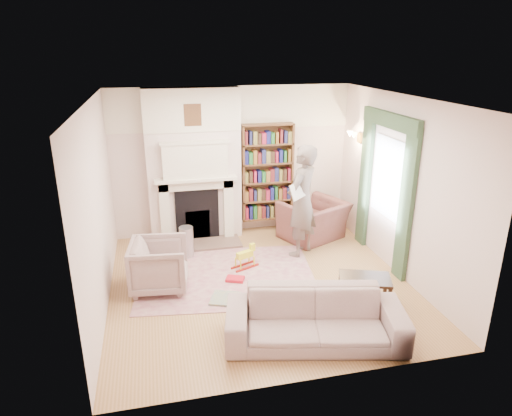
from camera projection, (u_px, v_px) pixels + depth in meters
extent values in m
plane|color=olive|center=(260.00, 283.00, 7.09)|extent=(4.50, 4.50, 0.00)
plane|color=white|center=(260.00, 99.00, 6.15)|extent=(4.50, 4.50, 0.00)
plane|color=beige|center=(233.00, 161.00, 8.68)|extent=(4.50, 0.00, 4.50)
plane|color=beige|center=(312.00, 266.00, 4.55)|extent=(4.50, 0.00, 4.50)
plane|color=beige|center=(98.00, 209.00, 6.14)|extent=(0.00, 4.50, 4.50)
plane|color=beige|center=(400.00, 187.00, 7.09)|extent=(0.00, 4.50, 4.50)
cube|color=beige|center=(194.00, 166.00, 8.36)|extent=(1.70, 0.35, 2.80)
cube|color=silver|center=(196.00, 179.00, 8.16)|extent=(1.47, 0.24, 0.05)
cube|color=black|center=(197.00, 215.00, 8.49)|extent=(0.80, 0.06, 0.96)
cube|color=silver|center=(195.00, 161.00, 8.07)|extent=(1.15, 0.18, 0.62)
cube|color=brown|center=(267.00, 172.00, 8.78)|extent=(1.00, 0.24, 1.85)
cube|color=silver|center=(387.00, 177.00, 7.44)|extent=(0.02, 0.90, 1.30)
cube|color=#2B442D|center=(406.00, 206.00, 6.87)|extent=(0.07, 0.32, 2.40)
cube|color=#2B442D|center=(365.00, 181.00, 8.16)|extent=(0.07, 0.32, 2.40)
cube|color=#2B442D|center=(390.00, 120.00, 7.12)|extent=(0.09, 1.70, 0.24)
cube|color=#C7AE96|center=(227.00, 276.00, 7.28)|extent=(2.98, 2.44, 0.01)
imported|color=#542D2E|center=(313.00, 220.00, 8.61)|extent=(1.42, 1.35, 0.72)
imported|color=#A99F8B|center=(159.00, 265.00, 6.82)|extent=(0.92, 0.90, 0.76)
imported|color=#A59D88|center=(315.00, 318.00, 5.60)|extent=(2.32, 1.31, 0.64)
imported|color=#62544E|center=(302.00, 201.00, 7.76)|extent=(0.84, 0.83, 1.96)
cube|color=silver|center=(298.00, 191.00, 7.46)|extent=(0.35, 0.34, 0.26)
cylinder|color=#AEB0B6|center=(187.00, 242.00, 7.88)|extent=(0.29, 0.29, 0.55)
cube|color=gold|center=(225.00, 299.00, 6.59)|extent=(0.51, 0.51, 0.03)
cube|color=red|center=(235.00, 279.00, 7.13)|extent=(0.33, 0.28, 0.05)
cube|color=red|center=(301.00, 289.00, 6.86)|extent=(0.28, 0.24, 0.02)
cube|color=red|center=(283.00, 293.00, 6.77)|extent=(0.26, 0.21, 0.02)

